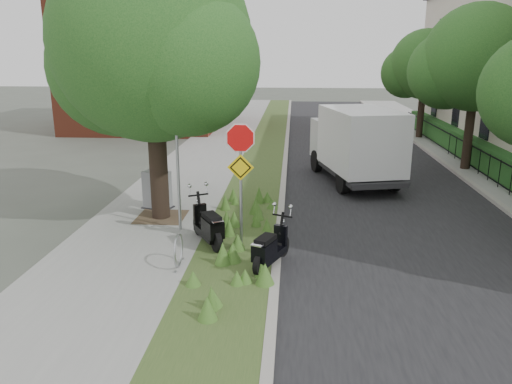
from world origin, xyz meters
TOP-DOWN VIEW (x-y plane):
  - ground at (0.00, 0.00)m, footprint 120.00×120.00m
  - sidewalk_near at (-4.25, 10.00)m, footprint 3.50×60.00m
  - verge at (-1.50, 10.00)m, footprint 2.00×60.00m
  - kerb_near at (-0.50, 10.00)m, footprint 0.20×60.00m
  - road at (3.00, 10.00)m, footprint 7.00×60.00m
  - kerb_far at (6.50, 10.00)m, footprint 0.20×60.00m
  - footpath_far at (8.20, 10.00)m, footprint 3.20×60.00m
  - street_tree_main at (-4.08, 2.86)m, footprint 6.21×5.54m
  - bare_post at (-3.20, 1.80)m, footprint 0.08×0.08m
  - bike_hoop at (-2.70, -0.60)m, footprint 0.06×0.78m
  - sign_assembly at (-1.40, 0.58)m, footprint 0.94×0.08m
  - fence_far at (7.20, 10.00)m, footprint 0.04×24.00m
  - hedge_far at (7.90, 10.00)m, footprint 1.00×24.00m
  - brick_building at (-9.50, 22.00)m, footprint 9.40×10.40m
  - far_tree_b at (6.94, 10.05)m, footprint 4.83×4.31m
  - far_tree_c at (6.94, 18.04)m, footprint 4.37×3.89m
  - scooter_near at (-2.20, 0.69)m, footprint 1.05×1.64m
  - scooter_far at (-0.67, -0.56)m, footprint 0.82×1.58m
  - box_truck at (2.17, 7.81)m, footprint 3.23×5.65m
  - utility_cabinet at (-4.33, 3.68)m, footprint 1.02×0.85m

SIDE VIEW (x-z plane):
  - ground at x=0.00m, z-range 0.00..0.00m
  - road at x=3.00m, z-range 0.00..0.01m
  - sidewalk_near at x=-4.25m, z-range 0.00..0.12m
  - verge at x=-1.50m, z-range 0.00..0.12m
  - footpath_far at x=8.20m, z-range 0.00..0.12m
  - kerb_near at x=-0.50m, z-range 0.00..0.13m
  - kerb_far at x=6.50m, z-range 0.00..0.13m
  - bike_hoop at x=-2.70m, z-range 0.11..0.88m
  - scooter_far at x=-0.67m, z-range 0.11..0.91m
  - scooter_near at x=-2.20m, z-range 0.11..0.98m
  - fence_far at x=7.20m, z-range 0.17..1.17m
  - hedge_far at x=7.90m, z-range 0.12..1.22m
  - utility_cabinet at x=-4.33m, z-range 0.10..1.26m
  - box_truck at x=2.17m, z-range 0.37..2.78m
  - bare_post at x=-3.20m, z-range 0.12..4.12m
  - sign_assembly at x=-1.40m, z-range 0.72..3.94m
  - far_tree_c at x=6.94m, z-range 0.99..6.92m
  - brick_building at x=-9.50m, z-range 0.06..8.36m
  - far_tree_b at x=6.94m, z-range 1.09..7.65m
  - street_tree_main at x=-4.08m, z-range 0.97..8.63m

